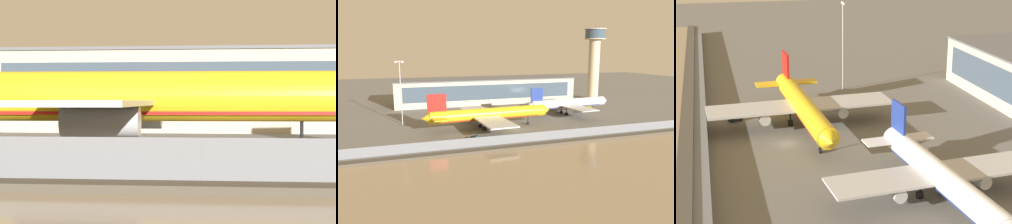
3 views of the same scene
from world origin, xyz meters
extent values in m
plane|color=#66635E|center=(0.00, 0.00, 0.00)|extent=(500.00, 500.00, 0.00)
cube|color=#474238|center=(0.00, -20.50, 0.25)|extent=(320.00, 3.00, 0.50)
cube|color=slate|center=(0.00, -16.00, 1.40)|extent=(280.00, 0.08, 2.80)
cylinder|color=slate|center=(0.00, -16.00, 1.40)|extent=(0.10, 0.10, 2.80)
cylinder|color=yellow|center=(-8.47, 4.93, 5.37)|extent=(43.50, 6.26, 4.39)
cone|color=yellow|center=(14.39, 5.92, 5.37)|extent=(3.03, 4.29, 4.17)
cone|color=yellow|center=(-31.33, 3.94, 5.37)|extent=(3.02, 4.07, 3.95)
cube|color=#232D3D|center=(11.45, 5.79, 5.92)|extent=(2.57, 3.83, 1.32)
cube|color=red|center=(-8.47, 4.93, 4.17)|extent=(36.96, 5.10, 0.79)
cube|color=#B7BABF|center=(-11.09, 15.23, 4.83)|extent=(10.43, 21.20, 0.44)
cube|color=#B7BABF|center=(-10.19, -5.56, 4.83)|extent=(10.43, 21.20, 0.44)
cylinder|color=#B7BABF|center=(-9.72, 13.62, 3.40)|extent=(6.17, 2.67, 2.41)
cylinder|color=#B7BABF|center=(-8.96, -3.84, 3.40)|extent=(6.17, 2.67, 2.41)
cube|color=red|center=(-27.53, 4.10, 9.76)|extent=(6.52, 0.81, 7.46)
cube|color=yellow|center=(-27.69, 7.91, 5.70)|extent=(4.66, 7.81, 0.35)
cube|color=yellow|center=(-27.36, 0.29, 5.70)|extent=(4.66, 7.81, 0.35)
cylinder|color=black|center=(6.68, 5.59, 1.90)|extent=(0.31, 0.31, 2.57)
cylinder|color=black|center=(6.68, 5.59, 0.61)|extent=(1.25, 0.54, 1.23)
cylinder|color=black|center=(-11.60, 7.10, 1.90)|extent=(0.35, 0.35, 2.57)
cylinder|color=black|center=(-11.60, 7.10, 0.61)|extent=(1.45, 1.05, 1.41)
cylinder|color=black|center=(-11.40, 2.49, 1.90)|extent=(0.35, 0.35, 2.57)
cylinder|color=black|center=(-11.40, 2.49, 0.61)|extent=(1.45, 1.05, 1.41)
cylinder|color=white|center=(32.54, 19.83, 4.90)|extent=(37.63, 7.02, 4.00)
cone|color=white|center=(52.30, 21.43, 4.90)|extent=(2.90, 4.00, 3.80)
cone|color=white|center=(12.79, 18.22, 4.90)|extent=(2.88, 3.80, 3.60)
cube|color=#232D3D|center=(49.71, 21.22, 5.40)|extent=(2.47, 3.57, 1.20)
cube|color=navy|center=(32.54, 19.83, 3.80)|extent=(31.97, 5.77, 0.72)
cube|color=#B7BABF|center=(29.95, 28.63, 4.40)|extent=(9.66, 18.57, 0.40)
cube|color=#B7BABF|center=(31.41, 10.72, 4.40)|extent=(9.66, 18.57, 0.40)
cylinder|color=#B7BABF|center=(31.19, 27.29, 3.10)|extent=(5.40, 2.62, 2.20)
cylinder|color=#B7BABF|center=(32.41, 12.24, 3.10)|extent=(5.40, 2.62, 2.20)
cube|color=navy|center=(16.13, 18.49, 8.90)|extent=(5.64, 0.93, 6.80)
cube|color=white|center=(15.86, 21.78, 5.20)|extent=(4.26, 6.87, 0.32)
cube|color=white|center=(16.40, 15.21, 5.20)|extent=(4.26, 6.87, 0.32)
cylinder|color=black|center=(45.60, 20.89, 1.73)|extent=(0.28, 0.28, 2.34)
cylinder|color=black|center=(45.60, 20.89, 0.56)|extent=(1.15, 0.53, 1.12)
cylinder|color=black|center=(29.76, 21.71, 1.73)|extent=(0.32, 0.32, 2.34)
cylinder|color=black|center=(29.76, 21.71, 0.56)|extent=(1.36, 1.00, 1.29)
cylinder|color=black|center=(30.10, 17.52, 1.73)|extent=(0.32, 0.32, 2.34)
cylinder|color=black|center=(30.10, 17.52, 0.56)|extent=(1.36, 1.00, 1.29)
cube|color=#1E2328|center=(-17.52, -9.50, 0.75)|extent=(2.78, 3.58, 1.11)
cube|color=#283847|center=(-17.36, -9.87, 1.55)|extent=(1.63, 1.55, 0.50)
cylinder|color=black|center=(-16.49, -10.13, 0.35)|extent=(0.49, 0.73, 0.70)
cylinder|color=black|center=(-17.73, -10.69, 0.35)|extent=(0.49, 0.73, 0.70)
cylinder|color=black|center=(-17.32, -8.32, 0.35)|extent=(0.49, 0.73, 0.70)
cylinder|color=black|center=(-18.55, -8.88, 0.35)|extent=(0.49, 0.73, 0.70)
cube|color=yellow|center=(46.22, 24.14, 1.27)|extent=(4.84, 5.40, 2.07)
cube|color=#283847|center=(47.33, 25.58, 1.66)|extent=(2.28, 2.12, 0.83)
cube|color=orange|center=(46.22, 24.14, 2.40)|extent=(1.14, 1.04, 0.16)
cylinder|color=black|center=(46.46, 25.98, 0.42)|extent=(0.69, 0.80, 0.84)
cylinder|color=black|center=(47.94, 24.85, 0.42)|extent=(0.69, 0.80, 0.84)
cylinder|color=black|center=(44.50, 23.43, 0.42)|extent=(0.69, 0.80, 0.84)
cylinder|color=black|center=(45.97, 22.30, 0.42)|extent=(0.69, 0.80, 0.84)
cylinder|color=#C6B793|center=(69.46, 56.79, 17.08)|extent=(6.25, 6.25, 34.16)
cylinder|color=#C6B793|center=(69.46, 56.79, 34.41)|extent=(11.88, 11.88, 0.50)
cylinder|color=#384C5B|center=(69.46, 56.79, 37.17)|extent=(11.29, 11.29, 5.00)
cylinder|color=beige|center=(69.46, 56.79, 39.87)|extent=(12.48, 12.48, 0.40)
cylinder|color=#333338|center=(69.46, 56.79, 41.27)|extent=(0.12, 0.12, 2.40)
cube|color=#BCB299|center=(6.92, 64.61, 6.29)|extent=(96.01, 21.32, 12.58)
cube|color=#3D4C5B|center=(6.92, 53.87, 6.92)|extent=(88.33, 0.16, 7.55)
cube|color=#5B5E63|center=(6.92, 64.61, 12.83)|extent=(96.61, 21.92, 0.50)
cylinder|color=#A8A8AD|center=(-38.46, 21.60, 12.12)|extent=(0.36, 0.36, 24.24)
cube|color=#A8A8AD|center=(-38.46, 21.60, 23.99)|extent=(3.20, 0.24, 0.24)
cube|color=silver|center=(-39.66, 21.60, 23.69)|extent=(0.60, 0.40, 0.44)
cube|color=silver|center=(-37.26, 21.60, 23.69)|extent=(0.60, 0.40, 0.44)
camera|label=1|loc=(4.26, -63.77, 5.12)|focal=85.00mm
camera|label=2|loc=(-41.30, -106.66, 27.92)|focal=35.00mm
camera|label=3|loc=(108.53, -15.22, 42.16)|focal=60.00mm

